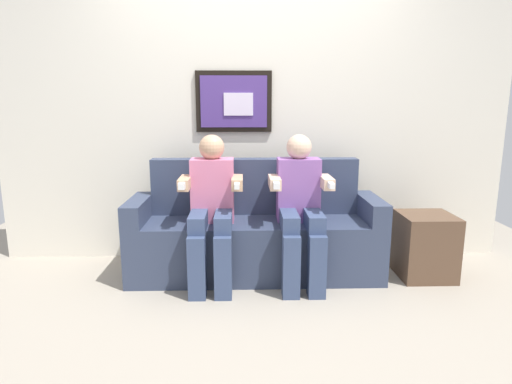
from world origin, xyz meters
TOP-DOWN VIEW (x-y plane):
  - ground_plane at (0.00, 0.00)m, footprint 5.64×5.64m
  - back_wall_assembly at (-0.00, 0.76)m, footprint 4.34×0.10m
  - couch at (0.00, 0.33)m, footprint 1.94×0.58m
  - person_on_left at (-0.33, 0.16)m, footprint 0.46×0.56m
  - person_on_right at (0.33, 0.16)m, footprint 0.46×0.56m
  - side_table_right at (1.32, 0.22)m, footprint 0.40×0.40m

SIDE VIEW (x-z plane):
  - ground_plane at x=0.00m, z-range 0.00..0.00m
  - side_table_right at x=1.32m, z-range 0.00..0.50m
  - couch at x=0.00m, z-range -0.14..0.76m
  - person_on_left at x=-0.33m, z-range 0.05..1.16m
  - person_on_right at x=0.33m, z-range 0.05..1.16m
  - back_wall_assembly at x=0.00m, z-range 0.00..2.60m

